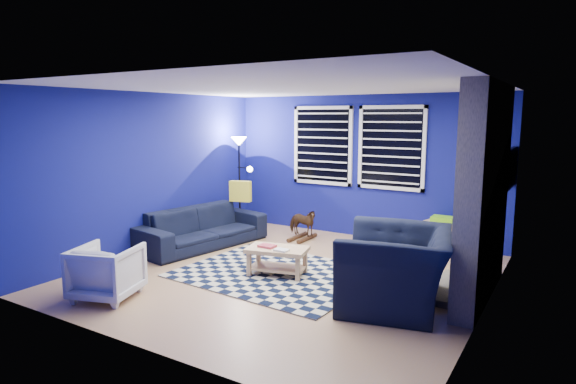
% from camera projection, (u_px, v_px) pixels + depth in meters
% --- Properties ---
extents(floor, '(5.00, 5.00, 0.00)m').
position_uv_depth(floor, '(287.00, 274.00, 6.54)').
color(floor, tan).
rests_on(floor, ground).
extents(ceiling, '(5.00, 5.00, 0.00)m').
position_uv_depth(ceiling, '(287.00, 87.00, 6.15)').
color(ceiling, white).
rests_on(ceiling, wall_back).
extents(wall_back, '(5.00, 0.00, 5.00)m').
position_uv_depth(wall_back, '(361.00, 167.00, 8.46)').
color(wall_back, navy).
rests_on(wall_back, floor).
extents(wall_left, '(0.00, 5.00, 5.00)m').
position_uv_depth(wall_left, '(153.00, 172.00, 7.63)').
color(wall_left, navy).
rests_on(wall_left, floor).
extents(wall_right, '(0.00, 5.00, 5.00)m').
position_uv_depth(wall_right, '(490.00, 200.00, 5.06)').
color(wall_right, navy).
rests_on(wall_right, floor).
extents(fireplace, '(0.65, 2.00, 2.50)m').
position_uv_depth(fireplace, '(483.00, 198.00, 5.57)').
color(fireplace, gray).
rests_on(fireplace, floor).
extents(window_left, '(1.17, 0.06, 1.42)m').
position_uv_depth(window_left, '(322.00, 146.00, 8.75)').
color(window_left, black).
rests_on(window_left, wall_back).
extents(window_right, '(1.17, 0.06, 1.42)m').
position_uv_depth(window_right, '(391.00, 148.00, 8.09)').
color(window_right, black).
rests_on(window_right, wall_back).
extents(tv, '(0.07, 1.00, 0.58)m').
position_uv_depth(tv, '(510.00, 169.00, 6.76)').
color(tv, black).
rests_on(tv, wall_right).
extents(rug, '(2.62, 2.16, 0.02)m').
position_uv_depth(rug, '(276.00, 273.00, 6.56)').
color(rug, black).
rests_on(rug, floor).
extents(sofa, '(2.31, 1.22, 0.64)m').
position_uv_depth(sofa, '(203.00, 227.00, 7.90)').
color(sofa, black).
rests_on(sofa, floor).
extents(armchair_big, '(1.57, 1.44, 0.87)m').
position_uv_depth(armchair_big, '(396.00, 268.00, 5.41)').
color(armchair_big, black).
rests_on(armchair_big, floor).
extents(armchair_bent, '(0.87, 0.88, 0.64)m').
position_uv_depth(armchair_bent, '(107.00, 272.00, 5.65)').
color(armchair_bent, gray).
rests_on(armchair_bent, floor).
extents(rocking_horse, '(0.26, 0.56, 0.48)m').
position_uv_depth(rocking_horse, '(302.00, 222.00, 8.34)').
color(rocking_horse, '#412415').
rests_on(rocking_horse, floor).
extents(coffee_table, '(0.89, 0.64, 0.40)m').
position_uv_depth(coffee_table, '(277.00, 255.00, 6.46)').
color(coffee_table, tan).
rests_on(coffee_table, rug).
extents(cabinet, '(0.65, 0.52, 0.56)m').
position_uv_depth(cabinet, '(442.00, 236.00, 7.63)').
color(cabinet, tan).
rests_on(cabinet, floor).
extents(floor_lamp, '(0.48, 0.29, 1.75)m').
position_uv_depth(floor_lamp, '(240.00, 154.00, 8.93)').
color(floor_lamp, black).
rests_on(floor_lamp, floor).
extents(throw_pillow, '(0.40, 0.21, 0.36)m').
position_uv_depth(throw_pillow, '(240.00, 191.00, 8.46)').
color(throw_pillow, yellow).
rests_on(throw_pillow, sofa).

